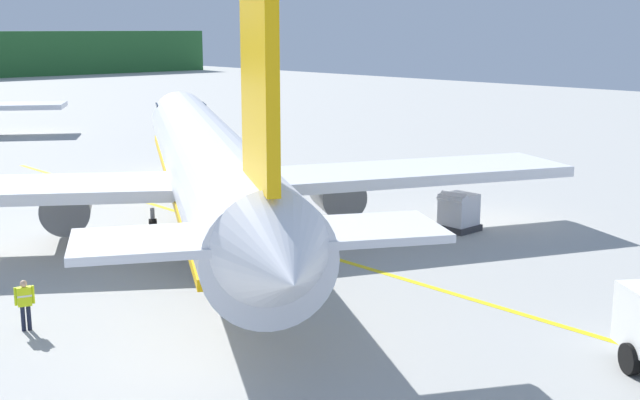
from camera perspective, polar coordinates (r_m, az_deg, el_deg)
airliner_foreground at (r=38.67m, az=-7.90°, el=2.51°), size 32.21×38.03×11.90m
cargo_container_near at (r=40.06m, az=9.60°, el=-0.84°), size 1.69×1.69×1.92m
crew_marshaller at (r=28.22m, az=-19.86°, el=-6.62°), size 0.60×0.36×1.70m
apron_guide_line at (r=36.80m, az=-1.77°, el=-3.26°), size 0.30×60.00×0.01m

